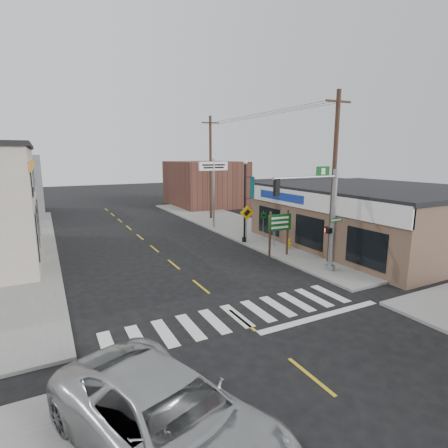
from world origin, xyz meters
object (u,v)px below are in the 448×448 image
traffic_signal_pole (324,210)px  suv (168,420)px  utility_pole_near (334,177)px  utility_pole_far (211,167)px  guide_sign (279,227)px  bare_tree (352,204)px  fire_hydrant (289,243)px  lamp_post (246,195)px  dance_center_sign (213,175)px

traffic_signal_pole → suv: bearing=-148.0°
utility_pole_near → utility_pole_far: size_ratio=0.98×
traffic_signal_pole → guide_sign: (-0.22, 3.54, -1.53)m
guide_sign → bare_tree: bearing=-39.4°
utility_pole_near → utility_pole_far: 16.61m
traffic_signal_pole → utility_pole_near: bearing=33.0°
guide_sign → bare_tree: bare_tree is taller
traffic_signal_pole → utility_pole_far: 18.03m
suv → fire_hydrant: 17.45m
fire_hydrant → traffic_signal_pole: bearing=-107.2°
utility_pole_far → traffic_signal_pole: bearing=-88.9°
guide_sign → bare_tree: (3.04, -2.78, 1.61)m
fire_hydrant → utility_pole_far: 13.97m
fire_hydrant → lamp_post: lamp_post is taller
lamp_post → dance_center_sign: bearing=106.4°
lamp_post → utility_pole_near: 6.96m
traffic_signal_pole → utility_pole_near: utility_pole_near is taller
suv → guide_sign: bearing=25.7°
suv → guide_sign: 15.47m
utility_pole_near → utility_pole_far: (0.06, 16.61, 0.10)m
bare_tree → utility_pole_far: bearing=93.3°
utility_pole_near → lamp_post: bearing=110.0°
lamp_post → utility_pole_near: size_ratio=0.60×
guide_sign → utility_pole_near: utility_pole_near is taller
suv → lamp_post: 18.86m
guide_sign → utility_pole_near: 4.39m
guide_sign → dance_center_sign: (0.38, 10.16, 2.69)m
traffic_signal_pole → lamp_post: 7.73m
guide_sign → utility_pole_far: size_ratio=0.29×
lamp_post → utility_pole_near: bearing=-53.8°
suv → utility_pole_far: size_ratio=0.63×
fire_hydrant → utility_pole_far: utility_pole_far is taller
suv → lamp_post: size_ratio=1.07×
fire_hydrant → utility_pole_far: (0.39, 13.14, 4.73)m
suv → utility_pole_far: (12.94, 25.27, 4.36)m
utility_pole_near → fire_hydrant: bearing=98.7°
suv → fire_hydrant: suv is taller
suv → dance_center_sign: 24.22m
lamp_post → bare_tree: (2.98, -6.97, 0.04)m
dance_center_sign → guide_sign: bearing=-97.1°
dance_center_sign → utility_pole_near: (1.63, -12.45, 0.45)m
guide_sign → dance_center_sign: bearing=91.0°
lamp_post → traffic_signal_pole: bearing=-69.3°
suv → bare_tree: size_ratio=1.43×
suv → utility_pole_far: bearing=43.4°
fire_hydrant → guide_sign: bearing=-145.2°
traffic_signal_pole → guide_sign: size_ratio=1.97×
utility_pole_near → traffic_signal_pole: bearing=-141.9°
guide_sign → fire_hydrant: bearing=37.9°
traffic_signal_pole → bare_tree: traffic_signal_pole is taller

